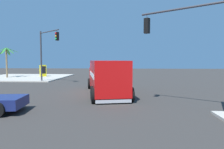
# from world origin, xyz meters

# --- Properties ---
(ground_plane) EXTENTS (100.00, 100.00, 0.00)m
(ground_plane) POSITION_xyz_m (0.00, 0.00, 0.00)
(ground_plane) COLOR #33302D
(sidewalk_corner_far) EXTENTS (12.92, 12.92, 0.14)m
(sidewalk_corner_far) POSITION_xyz_m (13.56, 13.56, 0.07)
(sidewalk_corner_far) COLOR #B2ADA0
(sidewalk_corner_far) RESTS_ON ground
(delivery_truck) EXTENTS (8.84, 4.40, 2.75)m
(delivery_truck) POSITION_xyz_m (-1.39, -1.05, 1.45)
(delivery_truck) COLOR red
(delivery_truck) RESTS_ON ground
(traffic_light_primary) EXTENTS (3.12, 3.49, 6.32)m
(traffic_light_primary) POSITION_xyz_m (6.84, 7.19, 4.30)
(traffic_light_primary) COLOR #38383D
(traffic_light_primary) RESTS_ON sidewalk_corner_far
(traffic_light_secondary) EXTENTS (3.03, 4.22, 5.79)m
(traffic_light_secondary) POSITION_xyz_m (-6.45, -6.40, 4.00)
(traffic_light_secondary) COLOR #38383D
(traffic_light_secondary) RESTS_ON sidewalk_corner_near
(vending_machine_red) EXTENTS (1.15, 1.17, 1.85)m
(vending_machine_red) POSITION_xyz_m (14.54, 10.84, 1.07)
(vending_machine_red) COLOR yellow
(vending_machine_red) RESTS_ON sidewalk_corner_far
(palm_tree_far) EXTENTS (3.10, 3.15, 4.57)m
(palm_tree_far) POSITION_xyz_m (12.34, 15.61, 3.32)
(palm_tree_far) COLOR #7A6647
(palm_tree_far) RESTS_ON sidewalk_corner_far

